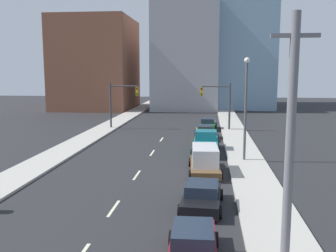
% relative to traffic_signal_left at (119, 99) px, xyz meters
% --- Properties ---
extents(sidewalk_left, '(2.98, 93.18, 0.17)m').
position_rel_traffic_signal_left_xyz_m(sidewalk_left, '(-1.74, 6.85, -3.62)').
color(sidewalk_left, '#ADA89E').
rests_on(sidewalk_left, ground).
extents(sidewalk_right, '(2.98, 93.18, 0.17)m').
position_rel_traffic_signal_left_xyz_m(sidewalk_right, '(14.24, 6.85, -3.62)').
color(sidewalk_right, '#ADA89E').
rests_on(sidewalk_right, ground).
extents(lane_stripe_at_13m, '(0.16, 2.40, 0.01)m').
position_rel_traffic_signal_left_xyz_m(lane_stripe_at_13m, '(6.25, -27.20, -3.70)').
color(lane_stripe_at_13m, beige).
rests_on(lane_stripe_at_13m, ground).
extents(lane_stripe_at_19m, '(0.16, 2.40, 0.01)m').
position_rel_traffic_signal_left_xyz_m(lane_stripe_at_19m, '(6.25, -20.76, -3.70)').
color(lane_stripe_at_19m, beige).
rests_on(lane_stripe_at_19m, ground).
extents(lane_stripe_at_26m, '(0.16, 2.40, 0.01)m').
position_rel_traffic_signal_left_xyz_m(lane_stripe_at_26m, '(6.25, -13.50, -3.70)').
color(lane_stripe_at_26m, beige).
rests_on(lane_stripe_at_26m, ground).
extents(lane_stripe_at_33m, '(0.16, 2.40, 0.01)m').
position_rel_traffic_signal_left_xyz_m(lane_stripe_at_33m, '(6.25, -6.87, -3.70)').
color(lane_stripe_at_33m, beige).
rests_on(lane_stripe_at_33m, ground).
extents(building_brick_left, '(14.00, 16.00, 17.16)m').
position_rel_traffic_signal_left_xyz_m(building_brick_left, '(-10.50, 25.55, 4.87)').
color(building_brick_left, brown).
rests_on(building_brick_left, ground).
extents(building_office_center, '(12.00, 20.00, 20.10)m').
position_rel_traffic_signal_left_xyz_m(building_office_center, '(6.78, 29.55, 6.34)').
color(building_office_center, '#99999E').
rests_on(building_office_center, ground).
extents(building_glass_right, '(13.00, 20.00, 38.53)m').
position_rel_traffic_signal_left_xyz_m(building_glass_right, '(16.99, 33.55, 15.56)').
color(building_glass_right, '#7A9EB7').
rests_on(building_glass_right, ground).
extents(traffic_signal_left, '(3.70, 0.35, 5.76)m').
position_rel_traffic_signal_left_xyz_m(traffic_signal_left, '(0.00, 0.00, 0.00)').
color(traffic_signal_left, '#38383D').
rests_on(traffic_signal_left, ground).
extents(traffic_signal_right, '(3.70, 0.35, 5.76)m').
position_rel_traffic_signal_left_xyz_m(traffic_signal_right, '(12.66, 0.00, 0.00)').
color(traffic_signal_right, '#38383D').
rests_on(traffic_signal_right, ground).
extents(utility_pole_right_near, '(1.60, 0.32, 9.15)m').
position_rel_traffic_signal_left_xyz_m(utility_pole_right_near, '(13.97, -32.70, 0.99)').
color(utility_pole_right_near, slate).
rests_on(utility_pole_right_near, ground).
extents(street_lamp, '(0.44, 0.44, 8.25)m').
position_rel_traffic_signal_left_xyz_m(street_lamp, '(14.07, -15.91, 1.08)').
color(street_lamp, '#4C4C51').
rests_on(street_lamp, ground).
extents(sedan_maroon, '(2.11, 4.65, 1.45)m').
position_rel_traffic_signal_left_xyz_m(sedan_maroon, '(10.66, -32.49, -3.05)').
color(sedan_maroon, maroon).
rests_on(sedan_maroon, ground).
extents(sedan_black, '(2.36, 4.48, 1.36)m').
position_rel_traffic_signal_left_xyz_m(sedan_black, '(10.89, -26.58, -3.08)').
color(sedan_black, black).
rests_on(sedan_black, ground).
extents(box_truck_brown, '(2.49, 5.53, 1.95)m').
position_rel_traffic_signal_left_xyz_m(box_truck_brown, '(10.96, -19.70, -2.78)').
color(box_truck_brown, brown).
rests_on(box_truck_brown, ground).
extents(pickup_truck_teal, '(2.51, 6.40, 1.81)m').
position_rel_traffic_signal_left_xyz_m(pickup_truck_teal, '(10.97, -12.54, -2.96)').
color(pickup_truck_teal, '#196B75').
rests_on(pickup_truck_teal, ground).
extents(sedan_yellow, '(2.21, 4.81, 1.39)m').
position_rel_traffic_signal_left_xyz_m(sedan_yellow, '(10.78, -5.54, -3.06)').
color(sedan_yellow, gold).
rests_on(sedan_yellow, ground).
extents(sedan_green, '(2.27, 4.41, 1.39)m').
position_rel_traffic_signal_left_xyz_m(sedan_green, '(11.13, 0.66, -3.06)').
color(sedan_green, '#1E6033').
rests_on(sedan_green, ground).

